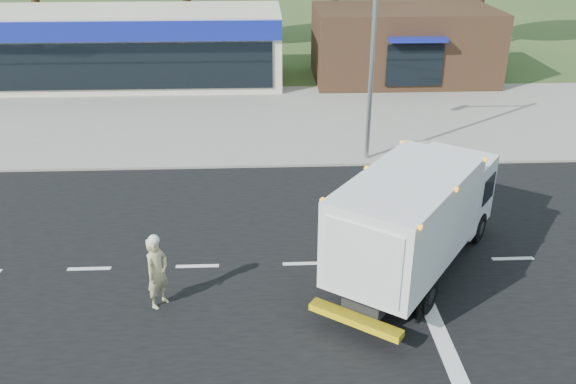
% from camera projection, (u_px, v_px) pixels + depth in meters
% --- Properties ---
extents(ground, '(120.00, 120.00, 0.00)m').
position_uv_depth(ground, '(304.00, 264.00, 17.20)').
color(ground, '#385123').
rests_on(ground, ground).
extents(road_asphalt, '(60.00, 14.00, 0.02)m').
position_uv_depth(road_asphalt, '(304.00, 264.00, 17.20)').
color(road_asphalt, black).
rests_on(road_asphalt, ground).
extents(sidewalk, '(60.00, 2.40, 0.12)m').
position_uv_depth(sidewalk, '(290.00, 154.00, 24.58)').
color(sidewalk, gray).
rests_on(sidewalk, ground).
extents(parking_apron, '(60.00, 9.00, 0.02)m').
position_uv_depth(parking_apron, '(284.00, 111.00, 29.84)').
color(parking_apron, gray).
rests_on(parking_apron, ground).
extents(lane_markings, '(55.20, 7.00, 0.01)m').
position_uv_depth(lane_markings, '(359.00, 290.00, 16.03)').
color(lane_markings, silver).
rests_on(lane_markings, road_asphalt).
extents(ems_box_truck, '(5.97, 7.09, 3.17)m').
position_uv_depth(ems_box_truck, '(417.00, 213.00, 16.04)').
color(ems_box_truck, black).
rests_on(ems_box_truck, ground).
extents(emergency_worker, '(0.76, 0.83, 2.02)m').
position_uv_depth(emergency_worker, '(157.00, 271.00, 15.05)').
color(emergency_worker, tan).
rests_on(emergency_worker, ground).
extents(retail_strip_mall, '(18.00, 6.20, 4.00)m').
position_uv_depth(retail_strip_mall, '(119.00, 47.00, 33.98)').
color(retail_strip_mall, beige).
rests_on(retail_strip_mall, ground).
extents(brown_storefront, '(10.00, 6.70, 4.00)m').
position_uv_depth(brown_storefront, '(403.00, 44.00, 34.67)').
color(brown_storefront, '#382316').
rests_on(brown_storefront, ground).
extents(traffic_signal_pole, '(3.51, 0.25, 8.00)m').
position_uv_depth(traffic_signal_pole, '(356.00, 35.00, 22.06)').
color(traffic_signal_pole, gray).
rests_on(traffic_signal_pole, ground).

